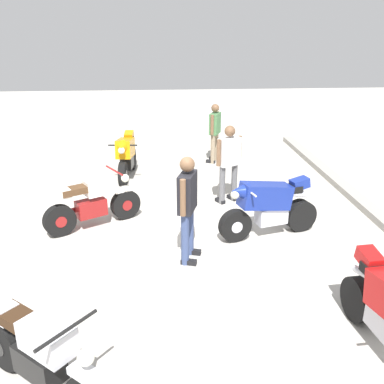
% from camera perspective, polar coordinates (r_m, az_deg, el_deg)
% --- Properties ---
extents(ground_plane, '(40.00, 40.00, 0.00)m').
position_cam_1_polar(ground_plane, '(7.95, -5.85, -6.47)').
color(ground_plane, '#B7B2A8').
extents(motorcycle_orange_sportbike, '(1.96, 0.70, 1.14)m').
position_cam_1_polar(motorcycle_orange_sportbike, '(11.15, -8.61, 4.84)').
color(motorcycle_orange_sportbike, black).
rests_on(motorcycle_orange_sportbike, ground).
extents(motorcycle_cream_vintage, '(1.14, 1.75, 1.07)m').
position_cam_1_polar(motorcycle_cream_vintage, '(8.49, -12.92, -1.44)').
color(motorcycle_cream_vintage, black).
rests_on(motorcycle_cream_vintage, ground).
extents(motorcycle_silver_cruiser, '(1.43, 1.68, 1.09)m').
position_cam_1_polar(motorcycle_silver_cruiser, '(4.95, -19.20, -19.62)').
color(motorcycle_silver_cruiser, black).
rests_on(motorcycle_silver_cruiser, ground).
extents(motorcycle_blue_sportbike, '(0.84, 1.93, 1.14)m').
position_cam_1_polar(motorcycle_blue_sportbike, '(8.01, 10.06, -1.78)').
color(motorcycle_blue_sportbike, black).
rests_on(motorcycle_blue_sportbike, ground).
extents(person_in_black_shirt, '(0.67, 0.43, 1.77)m').
position_cam_1_polar(person_in_black_shirt, '(6.91, -0.60, -1.32)').
color(person_in_black_shirt, '#384772').
rests_on(person_in_black_shirt, ground).
extents(person_in_white_shirt, '(0.49, 0.61, 1.71)m').
position_cam_1_polar(person_in_white_shirt, '(9.34, 4.87, 4.30)').
color(person_in_white_shirt, '#59595B').
rests_on(person_in_white_shirt, ground).
extents(person_in_green_shirt, '(0.62, 0.45, 1.65)m').
position_cam_1_polar(person_in_green_shirt, '(12.30, 3.01, 8.19)').
color(person_in_green_shirt, gray).
rests_on(person_in_green_shirt, ground).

